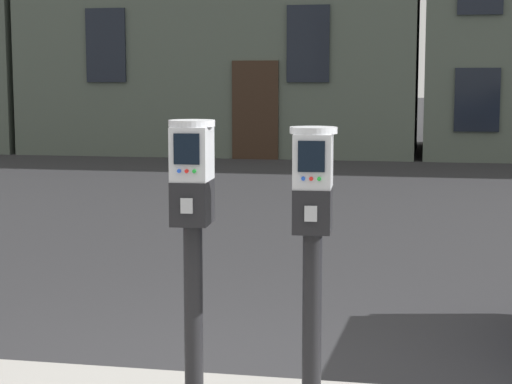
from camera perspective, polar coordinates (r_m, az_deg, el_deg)
name	(u,v)px	position (r m, az deg, el deg)	size (l,w,h in m)	color
parking_meter_near_kerb	(193,211)	(4.10, -4.17, -1.25)	(0.23, 0.26, 1.37)	black
parking_meter_twin_adjacent	(313,218)	(3.99, 3.73, -1.74)	(0.23, 0.26, 1.35)	black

